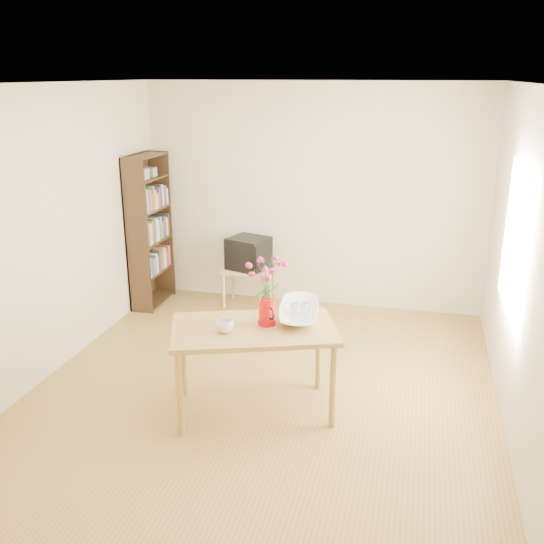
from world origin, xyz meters
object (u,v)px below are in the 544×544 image
(pitcher, at_px, (267,312))
(bowl, at_px, (299,290))
(table, at_px, (254,337))
(television, at_px, (249,252))
(mug, at_px, (225,326))

(pitcher, relative_size, bowl, 0.47)
(table, height_order, television, television)
(table, xyz_separation_m, bowl, (0.30, 0.32, 0.32))
(mug, xyz_separation_m, bowl, (0.49, 0.47, 0.18))
(table, xyz_separation_m, mug, (-0.19, -0.15, 0.14))
(mug, xyz_separation_m, television, (-0.52, 2.49, -0.15))
(pitcher, distance_m, bowl, 0.34)
(television, bearing_deg, table, -54.21)
(pitcher, distance_m, mug, 0.37)
(mug, distance_m, bowl, 0.70)
(mug, relative_size, bowl, 0.27)
(table, height_order, bowl, bowl)
(pitcher, xyz_separation_m, mug, (-0.28, -0.24, -0.05))
(table, distance_m, bowl, 0.54)
(bowl, bearing_deg, television, 116.61)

